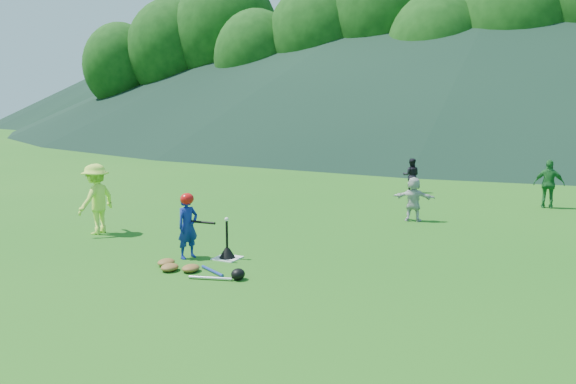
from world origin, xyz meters
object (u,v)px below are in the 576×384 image
object	(u,v)px
home_plate	(227,258)
equipment_pile	(190,268)
batter_child	(188,226)
adult_coach	(96,199)
fielder_c	(549,184)
fielder_b	(411,175)
batting_tee	(227,252)
fielder_d	(414,199)

from	to	relation	value
home_plate	equipment_pile	xyz separation A→B (m)	(-0.10, -0.99, 0.06)
batter_child	adult_coach	bearing A→B (deg)	92.84
home_plate	fielder_c	size ratio (longest dim) A/B	0.34
home_plate	fielder_b	size ratio (longest dim) A/B	0.40
adult_coach	batting_tee	size ratio (longest dim) A/B	2.27
home_plate	batting_tee	bearing A→B (deg)	0.00
fielder_d	batting_tee	world-z (taller)	fielder_d
home_plate	batter_child	bearing A→B (deg)	-157.97
batting_tee	equipment_pile	bearing A→B (deg)	-95.80
batter_child	fielder_d	world-z (taller)	batter_child
batter_child	fielder_b	xyz separation A→B (m)	(1.65, 9.77, -0.04)
fielder_c	fielder_b	bearing A→B (deg)	-18.60
batter_child	adult_coach	world-z (taller)	adult_coach
fielder_d	batting_tee	distance (m)	5.42
adult_coach	fielder_d	distance (m)	7.38
adult_coach	equipment_pile	bearing A→B (deg)	64.20
fielder_d	batter_child	bearing A→B (deg)	53.68
fielder_c	batting_tee	size ratio (longest dim) A/B	1.96
fielder_d	equipment_pile	distance (m)	6.38
fielder_c	batting_tee	bearing A→B (deg)	55.47
batter_child	fielder_b	bearing A→B (deg)	7.24
adult_coach	fielder_b	xyz separation A→B (m)	(4.65, 9.02, -0.21)
fielder_c	adult_coach	bearing A→B (deg)	38.77
fielder_b	equipment_pile	world-z (taller)	fielder_b
fielder_b	equipment_pile	distance (m)	10.55
batter_child	adult_coach	size ratio (longest dim) A/B	0.77
fielder_b	adult_coach	bearing A→B (deg)	49.46
fielder_d	equipment_pile	world-z (taller)	fielder_d
home_plate	batting_tee	world-z (taller)	batting_tee
adult_coach	fielder_c	size ratio (longest dim) A/B	1.16
fielder_c	equipment_pile	size ratio (longest dim) A/B	0.74
adult_coach	fielder_c	world-z (taller)	adult_coach
home_plate	fielder_d	world-z (taller)	fielder_d
adult_coach	home_plate	bearing A→B (deg)	79.17
home_plate	equipment_pile	bearing A→B (deg)	-95.80
fielder_c	equipment_pile	distance (m)	10.72
fielder_b	equipment_pile	xyz separation A→B (m)	(-1.08, -10.49, -0.49)
fielder_d	batting_tee	size ratio (longest dim) A/B	1.60
adult_coach	equipment_pile	xyz separation A→B (m)	(3.57, -1.47, -0.70)
adult_coach	fielder_d	world-z (taller)	adult_coach
fielder_b	batting_tee	xyz separation A→B (m)	(-0.98, -9.49, -0.43)
fielder_b	equipment_pile	bearing A→B (deg)	70.86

